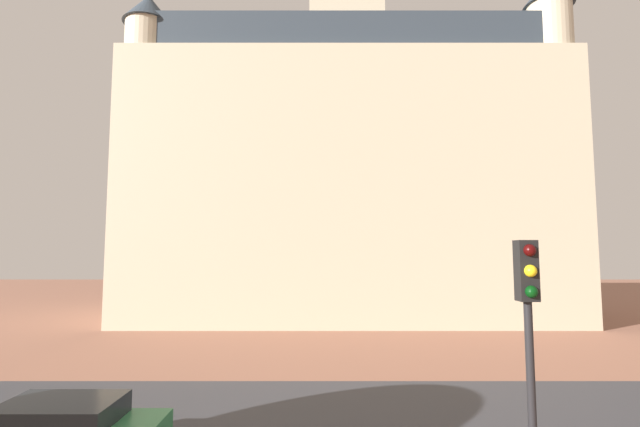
{
  "coord_description": "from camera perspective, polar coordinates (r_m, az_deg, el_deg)",
  "views": [
    {
      "loc": [
        -0.02,
        -3.55,
        4.68
      ],
      "look_at": [
        -0.02,
        10.09,
        5.87
      ],
      "focal_mm": 24.5,
      "sensor_mm": 36.0,
      "label": 1
    }
  ],
  "objects": [
    {
      "name": "landmark_building",
      "position": [
        32.9,
        3.39,
        6.36
      ],
      "size": [
        29.85,
        12.45,
        39.33
      ],
      "color": "beige",
      "rests_on": "ground_plane"
    },
    {
      "name": "traffic_light_pole",
      "position": [
        7.31,
        25.73,
        -14.77
      ],
      "size": [
        0.28,
        0.34,
        4.85
      ],
      "color": "black",
      "rests_on": "ground_plane"
    },
    {
      "name": "ground_plane",
      "position": [
        14.34,
        0.11,
        -24.02
      ],
      "size": [
        120.0,
        120.0,
        0.0
      ],
      "primitive_type": "plane",
      "color": "#93604C"
    }
  ]
}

